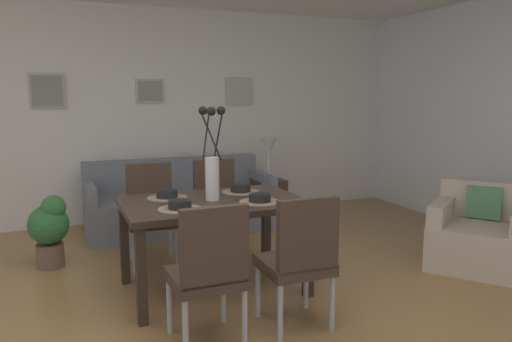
{
  "coord_description": "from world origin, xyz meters",
  "views": [
    {
      "loc": [
        -0.9,
        -3.03,
        1.58
      ],
      "look_at": [
        0.72,
        0.9,
        0.91
      ],
      "focal_mm": 35.27,
      "sensor_mm": 36.0,
      "label": 1
    }
  ],
  "objects_px": {
    "bowl_far_left": "(260,197)",
    "framed_picture_center": "(150,91)",
    "dining_table": "(213,211)",
    "framed_picture_right": "(239,91)",
    "potted_plant": "(50,228)",
    "side_table": "(269,200)",
    "dining_chair_near_right": "(151,209)",
    "bowl_near_left": "(180,204)",
    "dining_chair_far_left": "(300,255)",
    "framed_picture_left": "(47,91)",
    "table_lamp": "(269,149)",
    "bowl_far_right": "(241,188)",
    "sofa": "(180,206)",
    "dining_chair_near_left": "(209,268)",
    "dining_chair_far_right": "(218,202)",
    "centerpiece_vase": "(212,165)",
    "bowl_near_right": "(167,193)",
    "armchair": "(480,235)"
  },
  "relations": [
    {
      "from": "potted_plant",
      "to": "side_table",
      "type": "bearing_deg",
      "value": 17.74
    },
    {
      "from": "framed_picture_center",
      "to": "dining_chair_far_left",
      "type": "bearing_deg",
      "value": -84.38
    },
    {
      "from": "bowl_near_left",
      "to": "side_table",
      "type": "relative_size",
      "value": 0.33
    },
    {
      "from": "dining_chair_near_right",
      "to": "framed_picture_left",
      "type": "distance_m",
      "value": 2.13
    },
    {
      "from": "framed_picture_right",
      "to": "potted_plant",
      "type": "relative_size",
      "value": 0.55
    },
    {
      "from": "centerpiece_vase",
      "to": "bowl_near_right",
      "type": "distance_m",
      "value": 0.45
    },
    {
      "from": "side_table",
      "to": "framed_picture_center",
      "type": "distance_m",
      "value": 1.97
    },
    {
      "from": "dining_chair_near_left",
      "to": "bowl_far_right",
      "type": "distance_m",
      "value": 1.27
    },
    {
      "from": "bowl_far_right",
      "to": "sofa",
      "type": "bearing_deg",
      "value": 94.29
    },
    {
      "from": "dining_chair_far_left",
      "to": "framed_picture_right",
      "type": "xyz_separation_m",
      "value": [
        0.83,
        3.36,
        1.08
      ]
    },
    {
      "from": "framed_picture_left",
      "to": "sofa",
      "type": "bearing_deg",
      "value": -23.9
    },
    {
      "from": "dining_chair_far_right",
      "to": "side_table",
      "type": "distance_m",
      "value": 1.39
    },
    {
      "from": "bowl_far_left",
      "to": "potted_plant",
      "type": "relative_size",
      "value": 0.25
    },
    {
      "from": "bowl_near_left",
      "to": "bowl_far_left",
      "type": "height_order",
      "value": "same"
    },
    {
      "from": "dining_table",
      "to": "framed_picture_center",
      "type": "relative_size",
      "value": 4.11
    },
    {
      "from": "dining_chair_far_left",
      "to": "bowl_near_right",
      "type": "distance_m",
      "value": 1.28
    },
    {
      "from": "sofa",
      "to": "side_table",
      "type": "bearing_deg",
      "value": -1.68
    },
    {
      "from": "table_lamp",
      "to": "framed_picture_right",
      "type": "height_order",
      "value": "framed_picture_right"
    },
    {
      "from": "dining_chair_far_left",
      "to": "framed_picture_left",
      "type": "relative_size",
      "value": 2.32
    },
    {
      "from": "dining_chair_near_left",
      "to": "framed_picture_right",
      "type": "bearing_deg",
      "value": 66.57
    },
    {
      "from": "dining_chair_far_left",
      "to": "dining_chair_far_right",
      "type": "relative_size",
      "value": 1.0
    },
    {
      "from": "bowl_far_right",
      "to": "dining_chair_near_left",
      "type": "bearing_deg",
      "value": -119.64
    },
    {
      "from": "framed_picture_left",
      "to": "potted_plant",
      "type": "height_order",
      "value": "framed_picture_left"
    },
    {
      "from": "framed_picture_center",
      "to": "table_lamp",
      "type": "bearing_deg",
      "value": -25.77
    },
    {
      "from": "dining_chair_near_right",
      "to": "bowl_near_left",
      "type": "bearing_deg",
      "value": -89.26
    },
    {
      "from": "bowl_near_left",
      "to": "side_table",
      "type": "height_order",
      "value": "bowl_near_left"
    },
    {
      "from": "dining_chair_near_left",
      "to": "bowl_near_left",
      "type": "relative_size",
      "value": 5.41
    },
    {
      "from": "dining_chair_near_left",
      "to": "bowl_far_left",
      "type": "relative_size",
      "value": 5.41
    },
    {
      "from": "dining_chair_near_right",
      "to": "bowl_far_right",
      "type": "relative_size",
      "value": 5.41
    },
    {
      "from": "dining_chair_near_right",
      "to": "potted_plant",
      "type": "relative_size",
      "value": 1.37
    },
    {
      "from": "table_lamp",
      "to": "framed_picture_center",
      "type": "height_order",
      "value": "framed_picture_center"
    },
    {
      "from": "bowl_far_left",
      "to": "dining_table",
      "type": "bearing_deg",
      "value": 146.06
    },
    {
      "from": "dining_chair_near_left",
      "to": "dining_chair_far_left",
      "type": "distance_m",
      "value": 0.63
    },
    {
      "from": "armchair",
      "to": "sofa",
      "type": "bearing_deg",
      "value": 134.49
    },
    {
      "from": "centerpiece_vase",
      "to": "framed_picture_right",
      "type": "height_order",
      "value": "framed_picture_right"
    },
    {
      "from": "sofa",
      "to": "potted_plant",
      "type": "relative_size",
      "value": 3.11
    },
    {
      "from": "dining_chair_far_left",
      "to": "sofa",
      "type": "distance_m",
      "value": 2.77
    },
    {
      "from": "dining_chair_near_right",
      "to": "centerpiece_vase",
      "type": "bearing_deg",
      "value": -68.99
    },
    {
      "from": "side_table",
      "to": "potted_plant",
      "type": "relative_size",
      "value": 0.78
    },
    {
      "from": "dining_chair_far_left",
      "to": "bowl_far_right",
      "type": "bearing_deg",
      "value": 90.84
    },
    {
      "from": "dining_chair_near_left",
      "to": "potted_plant",
      "type": "distance_m",
      "value": 2.14
    },
    {
      "from": "dining_chair_near_right",
      "to": "dining_chair_far_left",
      "type": "height_order",
      "value": "same"
    },
    {
      "from": "armchair",
      "to": "framed_picture_right",
      "type": "xyz_separation_m",
      "value": [
        -1.27,
        2.88,
        1.31
      ]
    },
    {
      "from": "dining_chair_near_right",
      "to": "potted_plant",
      "type": "xyz_separation_m",
      "value": [
        -0.88,
        0.2,
        -0.14
      ]
    },
    {
      "from": "dining_chair_near_right",
      "to": "bowl_near_right",
      "type": "distance_m",
      "value": 0.7
    },
    {
      "from": "centerpiece_vase",
      "to": "framed_picture_center",
      "type": "distance_m",
      "value": 2.56
    },
    {
      "from": "bowl_far_left",
      "to": "framed_picture_center",
      "type": "height_order",
      "value": "framed_picture_center"
    },
    {
      "from": "dining_chair_near_left",
      "to": "framed_picture_left",
      "type": "relative_size",
      "value": 2.32
    },
    {
      "from": "dining_table",
      "to": "framed_picture_right",
      "type": "height_order",
      "value": "framed_picture_right"
    },
    {
      "from": "sofa",
      "to": "armchair",
      "type": "distance_m",
      "value": 3.2
    }
  ]
}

